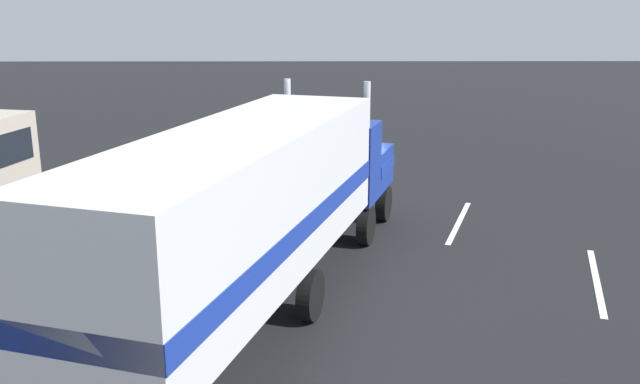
{
  "coord_description": "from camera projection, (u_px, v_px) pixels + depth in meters",
  "views": [
    {
      "loc": [
        -20.33,
        0.9,
        6.47
      ],
      "look_at": [
        -2.47,
        0.76,
        1.6
      ],
      "focal_mm": 39.1,
      "sensor_mm": 36.0,
      "label": 1
    }
  ],
  "objects": [
    {
      "name": "lane_stripe_mid",
      "position": [
        596.0,
        281.0,
        16.74
      ],
      "size": [
        4.25,
        1.47,
        0.01
      ],
      "primitive_type": "cube",
      "rotation": [
        0.0,
        0.0,
        -0.3
      ],
      "color": "silver",
      "rests_on": "ground_plane"
    },
    {
      "name": "person_bystander",
      "position": [
        230.0,
        212.0,
        19.2
      ],
      "size": [
        0.36,
        0.47,
        1.63
      ],
      "color": "black",
      "rests_on": "ground_plane"
    },
    {
      "name": "lane_stripe_near",
      "position": [
        459.0,
        222.0,
        21.21
      ],
      "size": [
        4.2,
        1.61,
        0.01
      ],
      "primitive_type": "cube",
      "rotation": [
        0.0,
        0.0,
        -0.34
      ],
      "color": "silver",
      "rests_on": "ground_plane"
    },
    {
      "name": "semi_truck",
      "position": [
        261.0,
        199.0,
        14.49
      ],
      "size": [
        14.23,
        6.75,
        4.5
      ],
      "color": "#193399",
      "rests_on": "ground_plane"
    },
    {
      "name": "ground_plane",
      "position": [
        344.0,
        221.0,
        21.32
      ],
      "size": [
        120.0,
        120.0,
        0.0
      ],
      "primitive_type": "plane",
      "color": "black"
    }
  ]
}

